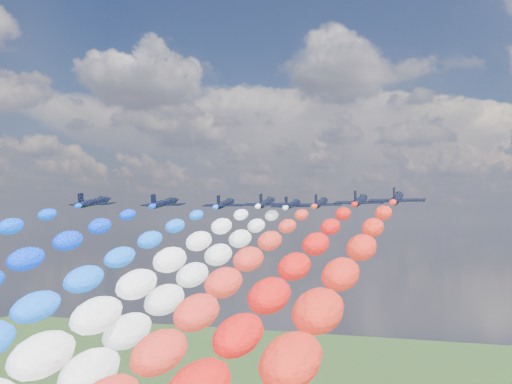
% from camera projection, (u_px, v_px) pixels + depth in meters
% --- Properties ---
extents(jet_0, '(9.50, 12.97, 4.78)m').
position_uv_depth(jet_0, '(94.00, 202.00, 131.54)').
color(jet_0, black).
extents(jet_1, '(9.89, 13.25, 4.78)m').
position_uv_depth(jet_1, '(164.00, 203.00, 136.89)').
color(jet_1, black).
extents(jet_2, '(10.22, 13.48, 4.78)m').
position_uv_depth(jet_2, '(225.00, 204.00, 142.02)').
color(jet_2, black).
extents(trail_2, '(6.45, 129.33, 43.55)m').
position_uv_depth(trail_2, '(14.00, 347.00, 78.54)').
color(trail_2, '#0F60FF').
extents(jet_3, '(10.28, 13.52, 4.78)m').
position_uv_depth(jet_3, '(267.00, 203.00, 134.76)').
color(jet_3, black).
extents(trail_3, '(6.45, 129.33, 43.55)m').
position_uv_depth(trail_3, '(71.00, 360.00, 71.28)').
color(trail_3, white).
extents(jet_4, '(9.59, 13.03, 4.78)m').
position_uv_depth(jet_4, '(292.00, 204.00, 149.29)').
color(jet_4, black).
extents(trail_4, '(6.45, 129.33, 43.55)m').
position_uv_depth(trail_4, '(148.00, 336.00, 85.81)').
color(trail_4, silver).
extents(jet_5, '(9.85, 13.22, 4.78)m').
position_uv_depth(jet_5, '(321.00, 203.00, 136.64)').
color(jet_5, black).
extents(trail_5, '(6.45, 129.33, 43.55)m').
position_uv_depth(trail_5, '(176.00, 356.00, 73.16)').
color(trail_5, red).
extents(jet_6, '(9.46, 12.94, 4.78)m').
position_uv_depth(jet_6, '(360.00, 200.00, 121.32)').
color(jet_6, black).
extents(jet_7, '(9.77, 13.16, 4.78)m').
position_uv_depth(jet_7, '(397.00, 198.00, 109.29)').
color(jet_7, black).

